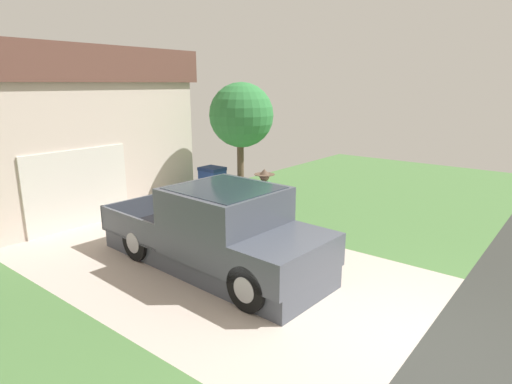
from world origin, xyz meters
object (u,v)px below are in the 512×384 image
Objects in this scene: wheeled_trash_bin at (213,183)px; pickup_truck at (223,234)px; neighbor_tree at (241,117)px; handbag at (266,242)px; person_with_hat at (264,200)px.

pickup_truck is at bearing -133.49° from wheeled_trash_bin.
wheeled_trash_bin is at bearing 127.14° from neighbor_tree.
person_with_hat is at bearing 48.78° from handbag.
neighbor_tree is (2.50, 2.81, 1.60)m from person_with_hat.
pickup_truck is 1.58m from handbag.
pickup_truck reaches higher than wheeled_trash_bin.
handbag is at bearing 16.49° from person_with_hat.
neighbor_tree reaches higher than handbag.
pickup_truck is 2.92× the size of person_with_hat.
person_with_hat is 0.49× the size of neighbor_tree.
person_with_hat is 0.95m from handbag.
pickup_truck is 4.71× the size of wheeled_trash_bin.
neighbor_tree is (2.65, 2.98, 2.52)m from handbag.
handbag is at bearing -119.52° from wheeled_trash_bin.
neighbor_tree reaches higher than pickup_truck.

